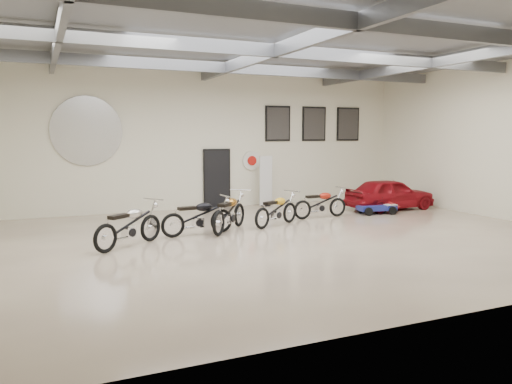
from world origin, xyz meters
name	(u,v)px	position (x,y,z in m)	size (l,w,h in m)	color
floor	(275,239)	(0.00, 0.00, 0.00)	(16.00, 12.00, 0.01)	#C2AD94
ceiling	(275,40)	(0.00, 0.00, 5.00)	(16.00, 12.00, 0.01)	slate
back_wall	(203,140)	(0.00, 6.00, 2.50)	(16.00, 0.02, 5.00)	white
right_wall	(502,140)	(8.00, 0.00, 2.50)	(0.02, 12.00, 5.00)	white
ceiling_beams	(275,51)	(0.00, 0.00, 4.75)	(15.80, 11.80, 0.32)	slate
door	(217,179)	(0.50, 5.95, 1.05)	(0.92, 0.08, 2.10)	black
logo_plaque	(87,131)	(-4.00, 5.95, 2.80)	(2.30, 0.06, 1.16)	silver
poster_left	(278,124)	(3.00, 5.96, 3.10)	(1.05, 0.08, 1.35)	black
poster_mid	(314,124)	(4.60, 5.96, 3.10)	(1.05, 0.08, 1.35)	black
poster_right	(348,124)	(6.20, 5.96, 3.10)	(1.05, 0.08, 1.35)	black
oil_sign	(252,161)	(1.90, 5.95, 1.70)	(0.72, 0.10, 0.72)	white
banner_stand	(266,181)	(2.28, 5.50, 0.94)	(0.51, 0.20, 1.88)	white
motorcycle_silver	(129,224)	(-3.59, 0.61, 0.55)	(2.11, 0.65, 1.10)	silver
motorcycle_black	(198,216)	(-1.66, 1.30, 0.52)	(2.01, 0.62, 1.05)	silver
motorcycle_gold	(229,212)	(-0.69, 1.50, 0.55)	(2.12, 0.66, 1.10)	silver
motorcycle_yellow	(276,209)	(0.86, 1.68, 0.50)	(1.92, 0.60, 1.00)	silver
motorcycle_red	(320,203)	(2.78, 2.36, 0.50)	(1.91, 0.59, 0.99)	silver
go_kart	(380,205)	(5.10, 2.29, 0.29)	(1.58, 0.71, 0.57)	navy
vintage_car	(390,194)	(6.00, 2.92, 0.57)	(3.32, 1.34, 1.13)	maroon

